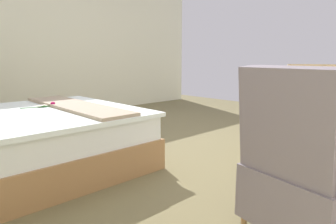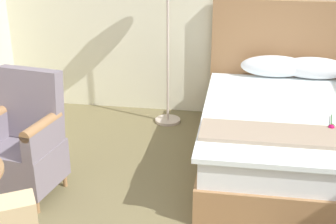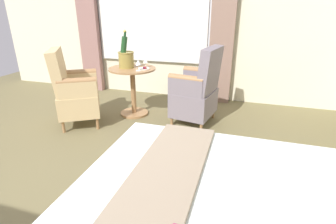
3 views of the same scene
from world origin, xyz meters
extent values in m
cube|color=#9D7249|center=(0.36, 1.77, 0.15)|extent=(1.67, 2.12, 0.29)
cube|color=white|center=(0.36, 1.77, 0.40)|extent=(1.62, 2.06, 0.22)
cube|color=white|center=(0.36, 1.71, 0.54)|extent=(1.70, 1.99, 0.04)
cube|color=gray|center=(0.36, 1.19, 0.57)|extent=(1.67, 0.38, 0.03)
cube|color=#9D7249|center=(0.36, 2.87, 0.81)|extent=(1.75, 0.08, 1.03)
ellipsoid|color=white|center=(0.16, 2.67, 0.67)|extent=(0.71, 0.24, 0.24)
ellipsoid|color=white|center=(0.56, 2.67, 0.67)|extent=(0.71, 0.25, 0.24)
cylinder|color=#2D6628|center=(0.57, 1.50, 0.57)|extent=(0.06, 0.31, 0.01)
sphere|color=#B20F4C|center=(0.54, 1.35, 0.59)|extent=(0.05, 0.05, 0.05)
ellipsoid|color=#33702D|center=(0.57, 1.44, 0.57)|extent=(0.04, 0.05, 0.01)
cylinder|color=#BFB0A1|center=(-0.96, 2.59, 0.01)|extent=(0.28, 0.28, 0.03)
cylinder|color=#BFB0A1|center=(-0.96, 2.59, 0.80)|extent=(0.03, 0.03, 1.54)
cylinder|color=#9D7249|center=(-1.67, 0.69, 0.06)|extent=(0.04, 0.04, 0.12)
cylinder|color=#9D7249|center=(-2.08, 1.18, 0.06)|extent=(0.04, 0.04, 0.12)
cylinder|color=#9D7249|center=(-1.60, 1.10, 0.06)|extent=(0.04, 0.04, 0.12)
cube|color=slate|center=(-1.87, 0.94, 0.28)|extent=(0.64, 0.58, 0.32)
cube|color=slate|center=(-1.84, 1.13, 0.73)|extent=(0.56, 0.26, 0.58)
cube|color=slate|center=(-1.65, 0.88, 0.55)|extent=(0.17, 0.46, 0.22)
cylinder|color=#9D7249|center=(-1.65, 0.88, 0.65)|extent=(0.17, 0.46, 0.09)
camera|label=1|loc=(-2.50, 2.58, 1.05)|focal=32.00mm
camera|label=2|loc=(-0.20, -2.15, 2.09)|focal=50.00mm
camera|label=3|loc=(1.35, 1.57, 1.47)|focal=28.00mm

